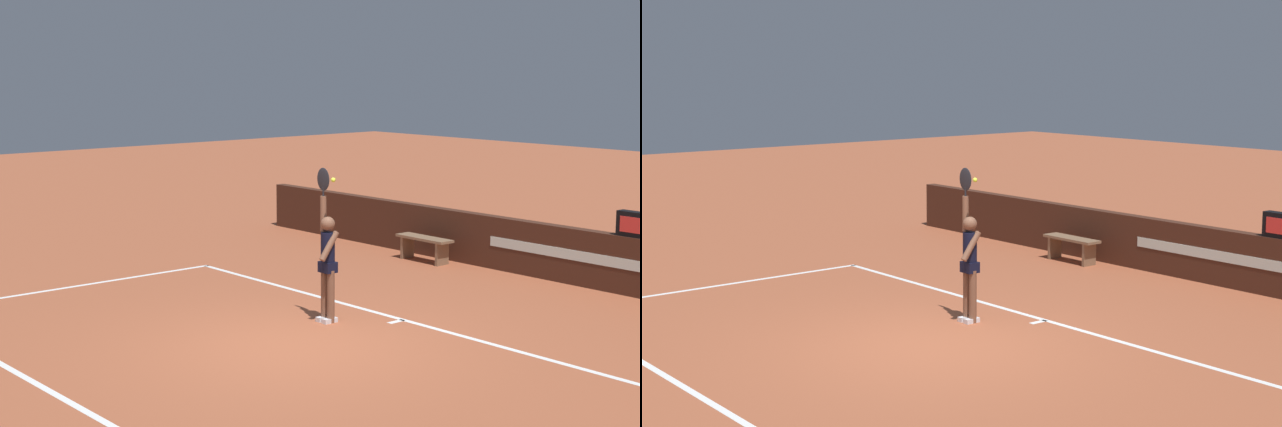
# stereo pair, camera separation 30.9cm
# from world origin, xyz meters

# --- Properties ---
(ground_plane) EXTENTS (60.00, 60.00, 0.00)m
(ground_plane) POSITION_xyz_m (0.00, 0.00, 0.00)
(ground_plane) COLOR #A45333
(court_lines) EXTENTS (10.66, 5.61, 0.00)m
(court_lines) POSITION_xyz_m (0.00, -0.67, 0.00)
(court_lines) COLOR white
(court_lines) RESTS_ON ground
(back_wall) EXTENTS (16.19, 0.24, 0.99)m
(back_wall) POSITION_xyz_m (0.00, 6.09, 0.49)
(back_wall) COLOR #432317
(back_wall) RESTS_ON ground
(tennis_player) EXTENTS (0.40, 0.35, 2.31)m
(tennis_player) POSITION_xyz_m (-0.67, 1.13, 0.95)
(tennis_player) COLOR brown
(tennis_player) RESTS_ON ground
(tennis_ball) EXTENTS (0.07, 0.07, 0.07)m
(tennis_ball) POSITION_xyz_m (-0.48, 1.08, 2.15)
(tennis_ball) COLOR #CBE131
(courtside_bench_near) EXTENTS (1.24, 0.38, 0.48)m
(courtside_bench_near) POSITION_xyz_m (-2.87, 5.52, 0.36)
(courtside_bench_near) COLOR #826347
(courtside_bench_near) RESTS_ON ground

